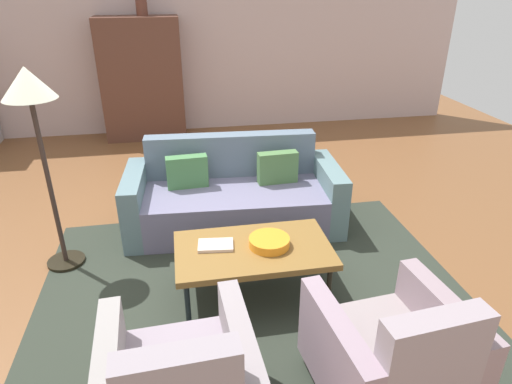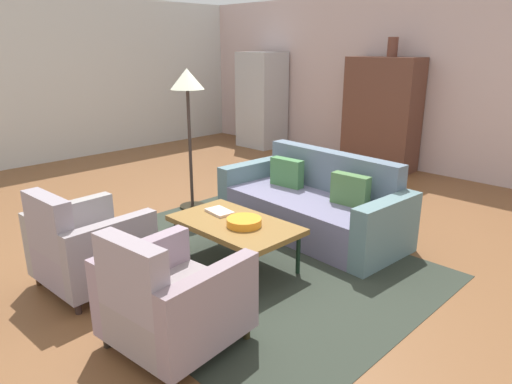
{
  "view_description": "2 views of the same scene",
  "coord_description": "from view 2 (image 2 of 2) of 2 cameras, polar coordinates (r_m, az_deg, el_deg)",
  "views": [
    {
      "loc": [
        0.04,
        -3.54,
        2.31
      ],
      "look_at": [
        0.65,
        -0.24,
        0.69
      ],
      "focal_mm": 31.35,
      "sensor_mm": 36.0,
      "label": 1
    },
    {
      "loc": [
        3.49,
        -3.36,
        1.98
      ],
      "look_at": [
        0.59,
        -0.44,
        0.68
      ],
      "focal_mm": 32.62,
      "sensor_mm": 36.0,
      "label": 2
    }
  ],
  "objects": [
    {
      "name": "ground_plane",
      "position": [
        5.23,
        -1.17,
        -4.65
      ],
      "size": [
        11.47,
        11.47,
        0.0
      ],
      "primitive_type": "plane",
      "color": "brown"
    },
    {
      "name": "wall_back",
      "position": [
        8.02,
        19.38,
        12.49
      ],
      "size": [
        9.56,
        0.12,
        2.8
      ],
      "primitive_type": "cube",
      "color": "beige",
      "rests_on": "ground"
    },
    {
      "name": "wall_left",
      "position": [
        8.94,
        -23.61,
        12.47
      ],
      "size": [
        0.12,
        7.67,
        2.8
      ],
      "primitive_type": "cube",
      "color": "silver",
      "rests_on": "ground"
    },
    {
      "name": "area_rug",
      "position": [
        4.48,
        -2.07,
        -8.62
      ],
      "size": [
        3.4,
        2.6,
        0.01
      ],
      "primitive_type": "cube",
      "color": "#2E352B",
      "rests_on": "ground"
    },
    {
      "name": "couch",
      "position": [
        5.14,
        7.2,
        -1.75
      ],
      "size": [
        2.15,
        1.02,
        0.86
      ],
      "rotation": [
        0.0,
        0.0,
        3.08
      ],
      "color": "slate",
      "rests_on": "ground"
    },
    {
      "name": "coffee_table",
      "position": [
        4.29,
        -2.62,
        -4.16
      ],
      "size": [
        1.2,
        0.7,
        0.43
      ],
      "color": "black",
      "rests_on": "ground"
    },
    {
      "name": "armchair_left",
      "position": [
        4.18,
        -20.28,
        -6.61
      ],
      "size": [
        0.84,
        0.84,
        0.88
      ],
      "rotation": [
        0.0,
        0.0,
        0.05
      ],
      "color": "#302A22",
      "rests_on": "ground"
    },
    {
      "name": "armchair_right",
      "position": [
        3.23,
        -10.75,
        -13.21
      ],
      "size": [
        0.87,
        0.87,
        0.88
      ],
      "rotation": [
        0.0,
        0.0,
        0.1
      ],
      "color": "#39271B",
      "rests_on": "ground"
    },
    {
      "name": "fruit_bowl",
      "position": [
        4.17,
        -1.47,
        -3.69
      ],
      "size": [
        0.32,
        0.32,
        0.07
      ],
      "primitive_type": "cylinder",
      "color": "orange",
      "rests_on": "coffee_table"
    },
    {
      "name": "book_stack",
      "position": [
        4.51,
        -4.49,
        -2.41
      ],
      "size": [
        0.29,
        0.2,
        0.03
      ],
      "color": "beige",
      "rests_on": "coffee_table"
    },
    {
      "name": "cabinet",
      "position": [
        7.96,
        15.14,
        9.21
      ],
      "size": [
        1.2,
        0.51,
        1.8
      ],
      "color": "brown",
      "rests_on": "ground"
    },
    {
      "name": "vase_tall",
      "position": [
        7.83,
        16.42,
        16.69
      ],
      "size": [
        0.16,
        0.16,
        0.3
      ],
      "primitive_type": "cylinder",
      "color": "brown",
      "rests_on": "cabinet"
    },
    {
      "name": "refrigerator",
      "position": [
        9.45,
        0.7,
        11.2
      ],
      "size": [
        0.8,
        0.73,
        1.85
      ],
      "color": "#B7BABF",
      "rests_on": "ground"
    },
    {
      "name": "floor_lamp",
      "position": [
        5.67,
        -8.39,
        12.0
      ],
      "size": [
        0.4,
        0.4,
        1.72
      ],
      "color": "black",
      "rests_on": "ground"
    }
  ]
}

